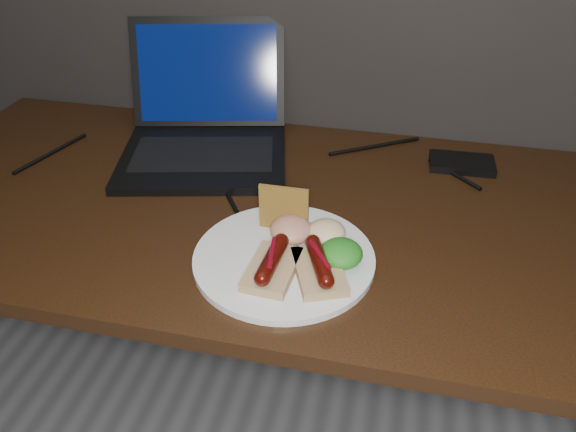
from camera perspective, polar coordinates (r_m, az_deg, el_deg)
The scene contains 11 objects.
desk at distance 1.13m, azimuth -4.94°, elevation -2.17°, with size 1.40×0.70×0.75m.
laptop at distance 1.25m, azimuth -8.41°, elevation 8.91°, with size 0.42×0.43×0.25m.
hard_drive at distance 1.24m, azimuth 17.25°, elevation 5.13°, with size 0.13×0.08×0.02m, color black.
desk_cables at distance 1.19m, azimuth -2.25°, elevation 5.31°, with size 0.94×0.40×0.01m.
plate at distance 0.92m, azimuth -0.41°, elevation -4.31°, with size 0.30×0.30×0.01m, color silver.
bread_sausage_center at distance 0.87m, azimuth -1.61°, elevation -4.97°, with size 0.08×0.12×0.04m.
bread_sausage_right at distance 0.87m, azimuth 3.18°, elevation -5.17°, with size 0.11×0.13×0.04m.
crispbread at distance 0.95m, azimuth -0.44°, elevation 0.77°, with size 0.09×0.01×0.09m, color #AB852F.
salad_greens at distance 0.89m, azimuth 5.40°, elevation -3.80°, with size 0.07×0.07×0.04m, color #186313.
salsa_mound at distance 0.94m, azimuth 0.33°, elevation -1.41°, with size 0.07×0.07×0.04m, color #A01016.
coleslaw_mound at distance 0.94m, azimuth 3.95°, elevation -1.66°, with size 0.06×0.06×0.04m, color beige.
Camera 1 is at (0.29, 0.52, 1.34)m, focal length 35.00 mm.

